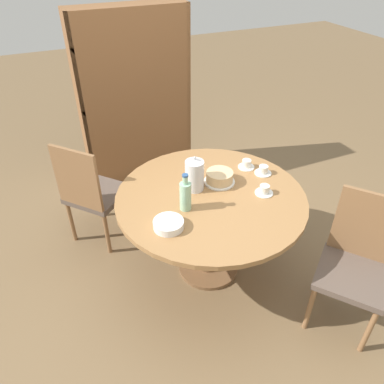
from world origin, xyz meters
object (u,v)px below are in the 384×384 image
Objects in this scene: bookshelf at (136,101)px; cup_c at (246,164)px; cake_main at (220,177)px; chair_a at (92,192)px; cup_b at (263,170)px; chair_b at (356,262)px; cup_a at (264,190)px; coffee_pot at (194,174)px; water_bottle at (185,195)px.

cup_c is at bearing 108.18° from bookshelf.
chair_a is at bearing 145.33° from cake_main.
chair_a is 7.47× the size of cup_b.
cup_c is at bearing 157.07° from chair_b.
cake_main reaches higher than cup_c.
cup_a and cup_b have the same top height.
coffee_pot reaches higher than cup_b.
water_bottle reaches higher than chair_a.
bookshelf reaches higher than coffee_pot.
cake_main is 1.77× the size of cup_a.
cup_c is (0.48, 0.10, -0.09)m from coffee_pot.
bookshelf is 1.76m from cup_a.
cup_a and cup_c have the same top height.
water_bottle reaches higher than cup_a.
cake_main is 1.77× the size of cup_c.
cup_a is (1.06, -0.82, 0.25)m from chair_a.
bookshelf is at bearing 84.12° from water_bottle.
chair_a is at bearing 137.90° from coffee_pot.
bookshelf is 13.32× the size of cup_b.
cup_c is at bearing 119.74° from cup_b.
water_bottle is at bearing -167.32° from cup_b.
coffee_pot is at bearing -177.55° from chair_b.
chair_a is at bearing 53.34° from bookshelf.
water_bottle is 2.11× the size of cup_a.
cup_c is at bearing 11.55° from coffee_pot.
chair_a is at bearing 123.05° from water_bottle.
cake_main is (0.20, -0.00, -0.08)m from coffee_pot.
chair_b is 7.47× the size of cup_b.
chair_a is 1.24m from cup_c.
chair_a is 1.99m from chair_b.
chair_b is 1.16m from water_bottle.
cake_main is at bearing -160.80° from cup_c.
water_bottle reaches higher than chair_b.
cup_c is (-0.27, 0.95, 0.25)m from chair_b.
chair_a is 0.97m from water_bottle.
chair_b is at bearing -37.21° from water_bottle.
water_bottle reaches higher than coffee_pot.
coffee_pot reaches higher than cup_c.
coffee_pot reaches higher than chair_a.
cup_a is (0.56, -0.06, -0.08)m from water_bottle.
chair_b reaches higher than cup_a.
chair_a is 0.56× the size of bookshelf.
water_bottle is 0.69m from cup_c.
coffee_pot is 1.17× the size of cake_main.
chair_a is 1.05m from cake_main.
cup_c is at bearing -154.84° from chair_a.
bookshelf reaches higher than chair_b.
bookshelf reaches higher than cup_b.
cup_b is (1.19, -0.61, 0.25)m from chair_a.
bookshelf is 1.49m from cake_main.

